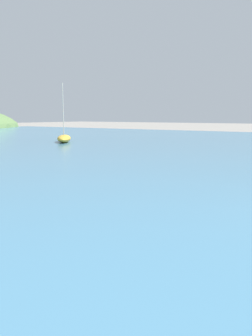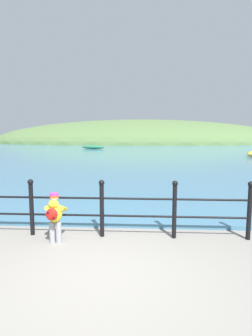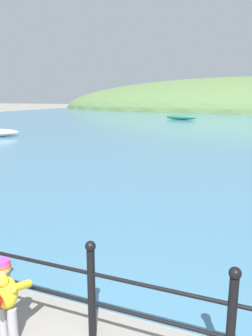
# 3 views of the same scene
# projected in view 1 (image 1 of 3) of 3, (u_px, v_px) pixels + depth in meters

# --- Properties ---
(boat_far_left) EXTENTS (3.78, 3.54, 5.08)m
(boat_far_left) POSITION_uv_depth(u_px,v_px,m) (64.00, 138.00, 28.78)
(boat_far_left) COLOR gold
(boat_far_left) RESTS_ON water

